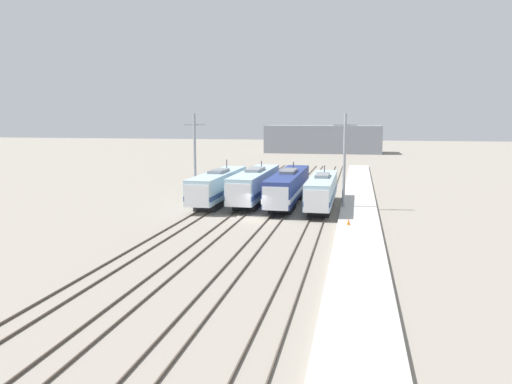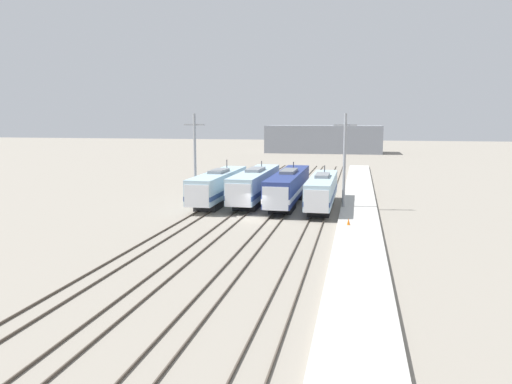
{
  "view_description": "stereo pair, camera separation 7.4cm",
  "coord_description": "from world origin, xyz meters",
  "px_view_note": "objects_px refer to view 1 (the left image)",
  "views": [
    {
      "loc": [
        10.22,
        -49.29,
        10.19
      ],
      "look_at": [
        -0.3,
        2.19,
        2.51
      ],
      "focal_mm": 35.0,
      "sensor_mm": 36.0,
      "label": 1
    },
    {
      "loc": [
        10.29,
        -49.28,
        10.19
      ],
      "look_at": [
        -0.3,
        2.19,
        2.51
      ],
      "focal_mm": 35.0,
      "sensor_mm": 36.0,
      "label": 2
    }
  ],
  "objects_px": {
    "catenary_tower_left": "(195,158)",
    "locomotive_center_right": "(288,187)",
    "locomotive_far_right": "(322,191)",
    "traffic_cone": "(349,222)",
    "locomotive_far_left": "(218,186)",
    "catenary_tower_right": "(344,160)",
    "locomotive_center_left": "(254,185)"
  },
  "relations": [
    {
      "from": "locomotive_center_right",
      "to": "locomotive_far_right",
      "type": "distance_m",
      "value": 4.85
    },
    {
      "from": "locomotive_far_left",
      "to": "locomotive_far_right",
      "type": "bearing_deg",
      "value": -4.92
    },
    {
      "from": "locomotive_far_right",
      "to": "traffic_cone",
      "type": "relative_size",
      "value": 26.0
    },
    {
      "from": "locomotive_far_right",
      "to": "catenary_tower_left",
      "type": "height_order",
      "value": "catenary_tower_left"
    },
    {
      "from": "locomotive_center_right",
      "to": "locomotive_far_right",
      "type": "relative_size",
      "value": 1.23
    },
    {
      "from": "catenary_tower_right",
      "to": "traffic_cone",
      "type": "bearing_deg",
      "value": -85.52
    },
    {
      "from": "locomotive_far_left",
      "to": "traffic_cone",
      "type": "xyz_separation_m",
      "value": [
        15.86,
        -11.07,
        -1.45
      ]
    },
    {
      "from": "locomotive_center_right",
      "to": "traffic_cone",
      "type": "bearing_deg",
      "value": -58.99
    },
    {
      "from": "locomotive_far_right",
      "to": "traffic_cone",
      "type": "xyz_separation_m",
      "value": [
        3.25,
        -9.98,
        -1.39
      ]
    },
    {
      "from": "locomotive_far_left",
      "to": "catenary_tower_right",
      "type": "height_order",
      "value": "catenary_tower_right"
    },
    {
      "from": "locomotive_center_right",
      "to": "catenary_tower_right",
      "type": "bearing_deg",
      "value": -18.39
    },
    {
      "from": "locomotive_far_left",
      "to": "locomotive_center_left",
      "type": "bearing_deg",
      "value": 21.06
    },
    {
      "from": "locomotive_far_left",
      "to": "catenary_tower_right",
      "type": "xyz_separation_m",
      "value": [
        15.06,
        -0.88,
        3.52
      ]
    },
    {
      "from": "locomotive_center_right",
      "to": "locomotive_far_right",
      "type": "height_order",
      "value": "locomotive_center_right"
    },
    {
      "from": "locomotive_far_left",
      "to": "traffic_cone",
      "type": "bearing_deg",
      "value": -34.91
    },
    {
      "from": "catenary_tower_right",
      "to": "locomotive_far_right",
      "type": "bearing_deg",
      "value": -175.24
    },
    {
      "from": "catenary_tower_left",
      "to": "catenary_tower_right",
      "type": "relative_size",
      "value": 1.0
    },
    {
      "from": "locomotive_center_right",
      "to": "catenary_tower_left",
      "type": "relative_size",
      "value": 1.84
    },
    {
      "from": "locomotive_far_right",
      "to": "catenary_tower_right",
      "type": "relative_size",
      "value": 1.49
    },
    {
      "from": "locomotive_far_left",
      "to": "locomotive_center_left",
      "type": "height_order",
      "value": "locomotive_far_left"
    },
    {
      "from": "locomotive_far_left",
      "to": "locomotive_center_right",
      "type": "relative_size",
      "value": 0.87
    },
    {
      "from": "locomotive_far_left",
      "to": "catenary_tower_left",
      "type": "distance_m",
      "value": 4.43
    },
    {
      "from": "catenary_tower_left",
      "to": "locomotive_center_right",
      "type": "bearing_deg",
      "value": 11.42
    },
    {
      "from": "locomotive_far_left",
      "to": "locomotive_center_left",
      "type": "relative_size",
      "value": 0.94
    },
    {
      "from": "locomotive_center_left",
      "to": "catenary_tower_right",
      "type": "height_order",
      "value": "catenary_tower_right"
    },
    {
      "from": "locomotive_center_left",
      "to": "catenary_tower_left",
      "type": "bearing_deg",
      "value": -159.65
    },
    {
      "from": "locomotive_far_left",
      "to": "locomotive_center_left",
      "type": "xyz_separation_m",
      "value": [
        4.21,
        1.62,
        0.04
      ]
    },
    {
      "from": "locomotive_far_left",
      "to": "catenary_tower_right",
      "type": "relative_size",
      "value": 1.6
    },
    {
      "from": "locomotive_center_right",
      "to": "locomotive_far_right",
      "type": "xyz_separation_m",
      "value": [
        4.21,
        -2.42,
        -0.07
      ]
    },
    {
      "from": "catenary_tower_left",
      "to": "traffic_cone",
      "type": "relative_size",
      "value": 17.41
    },
    {
      "from": "locomotive_center_left",
      "to": "locomotive_center_right",
      "type": "relative_size",
      "value": 0.92
    },
    {
      "from": "traffic_cone",
      "to": "catenary_tower_right",
      "type": "bearing_deg",
      "value": 94.48
    }
  ]
}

